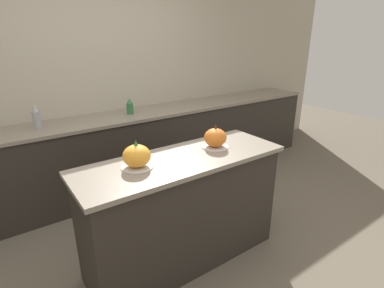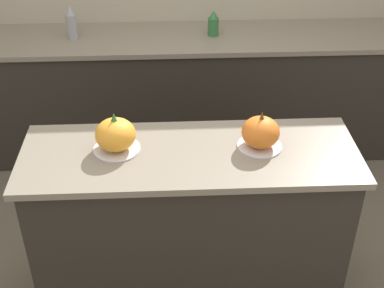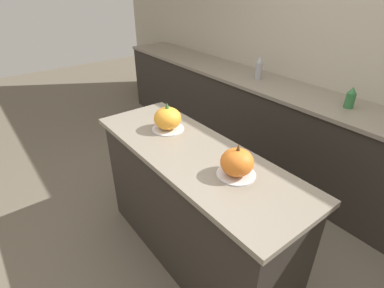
# 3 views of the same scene
# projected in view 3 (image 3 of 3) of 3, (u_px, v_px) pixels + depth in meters

# --- Properties ---
(ground_plane) EXTENTS (12.00, 12.00, 0.00)m
(ground_plane) POSITION_uv_depth(u_px,v_px,m) (193.00, 252.00, 2.36)
(ground_plane) COLOR #665B4C
(wall_back) EXTENTS (8.00, 0.06, 2.50)m
(wall_back) POSITION_uv_depth(u_px,v_px,m) (350.00, 58.00, 2.67)
(wall_back) COLOR #B2A893
(wall_back) RESTS_ON ground_plane
(kitchen_island) EXTENTS (1.65, 0.58, 0.93)m
(kitchen_island) POSITION_uv_depth(u_px,v_px,m) (193.00, 207.00, 2.12)
(kitchen_island) COLOR #2D2823
(kitchen_island) RESTS_ON ground_plane
(back_counter) EXTENTS (6.00, 0.60, 0.93)m
(back_counter) POSITION_uv_depth(u_px,v_px,m) (312.00, 145.00, 2.89)
(back_counter) COLOR #2D2823
(back_counter) RESTS_ON ground_plane
(pumpkin_cake_left) EXTENTS (0.23, 0.23, 0.21)m
(pumpkin_cake_left) POSITION_uv_depth(u_px,v_px,m) (168.00, 119.00, 2.12)
(pumpkin_cake_left) COLOR silver
(pumpkin_cake_left) RESTS_ON kitchen_island
(pumpkin_cake_right) EXTENTS (0.22, 0.22, 0.20)m
(pumpkin_cake_right) POSITION_uv_depth(u_px,v_px,m) (237.00, 163.00, 1.63)
(pumpkin_cake_right) COLOR silver
(pumpkin_cake_right) RESTS_ON kitchen_island
(bottle_tall) EXTENTS (0.07, 0.07, 0.25)m
(bottle_tall) POSITION_uv_depth(u_px,v_px,m) (259.00, 68.00, 3.12)
(bottle_tall) COLOR #99999E
(bottle_tall) RESTS_ON back_counter
(bottle_short) EXTENTS (0.08, 0.08, 0.18)m
(bottle_short) POSITION_uv_depth(u_px,v_px,m) (351.00, 98.00, 2.46)
(bottle_short) COLOR #2D6B38
(bottle_short) RESTS_ON back_counter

